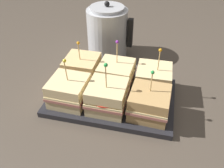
{
  "coord_description": "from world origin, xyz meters",
  "views": [
    {
      "loc": [
        0.13,
        -0.57,
        0.51
      ],
      "look_at": [
        0.0,
        0.0,
        0.06
      ],
      "focal_mm": 38.0,
      "sensor_mm": 36.0,
      "label": 1
    }
  ],
  "objects_px": {
    "sandwich_front_left": "(69,91)",
    "sandwich_back_left": "(82,69)",
    "serving_platter": "(112,97)",
    "sandwich_front_center": "(107,97)",
    "sandwich_front_right": "(149,103)",
    "sandwich_back_center": "(116,74)",
    "kettle_steel": "(108,32)",
    "sandwich_back_right": "(153,79)"
  },
  "relations": [
    {
      "from": "sandwich_front_left",
      "to": "sandwich_back_left",
      "type": "bearing_deg",
      "value": 89.48
    },
    {
      "from": "sandwich_front_center",
      "to": "sandwich_back_left",
      "type": "xyz_separation_m",
      "value": [
        -0.12,
        0.12,
        -0.0
      ]
    },
    {
      "from": "sandwich_front_left",
      "to": "sandwich_back_left",
      "type": "height_order",
      "value": "sandwich_front_left"
    },
    {
      "from": "serving_platter",
      "to": "sandwich_back_right",
      "type": "bearing_deg",
      "value": 26.68
    },
    {
      "from": "sandwich_front_center",
      "to": "kettle_steel",
      "type": "bearing_deg",
      "value": 103.6
    },
    {
      "from": "sandwich_front_center",
      "to": "sandwich_back_right",
      "type": "bearing_deg",
      "value": 44.5
    },
    {
      "from": "serving_platter",
      "to": "sandwich_front_left",
      "type": "height_order",
      "value": "sandwich_front_left"
    },
    {
      "from": "serving_platter",
      "to": "sandwich_back_left",
      "type": "relative_size",
      "value": 2.64
    },
    {
      "from": "sandwich_front_center",
      "to": "kettle_steel",
      "type": "relative_size",
      "value": 0.74
    },
    {
      "from": "kettle_steel",
      "to": "serving_platter",
      "type": "bearing_deg",
      "value": -73.33
    },
    {
      "from": "sandwich_front_right",
      "to": "kettle_steel",
      "type": "height_order",
      "value": "kettle_steel"
    },
    {
      "from": "sandwich_front_center",
      "to": "kettle_steel",
      "type": "xyz_separation_m",
      "value": [
        -0.08,
        0.34,
        0.04
      ]
    },
    {
      "from": "sandwich_front_left",
      "to": "serving_platter",
      "type": "bearing_deg",
      "value": 25.77
    },
    {
      "from": "sandwich_back_right",
      "to": "sandwich_front_right",
      "type": "bearing_deg",
      "value": -90.41
    },
    {
      "from": "sandwich_front_left",
      "to": "sandwich_back_left",
      "type": "distance_m",
      "value": 0.12
    },
    {
      "from": "sandwich_front_right",
      "to": "sandwich_back_left",
      "type": "relative_size",
      "value": 0.98
    },
    {
      "from": "sandwich_back_center",
      "to": "sandwich_front_center",
      "type": "bearing_deg",
      "value": -91.27
    },
    {
      "from": "serving_platter",
      "to": "sandwich_front_right",
      "type": "distance_m",
      "value": 0.14
    },
    {
      "from": "sandwich_front_center",
      "to": "sandwich_front_right",
      "type": "bearing_deg",
      "value": 1.55
    },
    {
      "from": "sandwich_back_left",
      "to": "sandwich_back_center",
      "type": "distance_m",
      "value": 0.12
    },
    {
      "from": "sandwich_front_right",
      "to": "kettle_steel",
      "type": "distance_m",
      "value": 0.4
    },
    {
      "from": "sandwich_front_left",
      "to": "sandwich_front_right",
      "type": "bearing_deg",
      "value": 0.17
    },
    {
      "from": "sandwich_front_right",
      "to": "sandwich_back_left",
      "type": "height_order",
      "value": "sandwich_back_left"
    },
    {
      "from": "sandwich_front_center",
      "to": "sandwich_front_right",
      "type": "height_order",
      "value": "sandwich_front_center"
    },
    {
      "from": "sandwich_front_left",
      "to": "sandwich_back_center",
      "type": "xyz_separation_m",
      "value": [
        0.12,
        0.12,
        0.0
      ]
    },
    {
      "from": "sandwich_front_center",
      "to": "sandwich_back_center",
      "type": "bearing_deg",
      "value": 88.73
    },
    {
      "from": "sandwich_back_right",
      "to": "kettle_steel",
      "type": "height_order",
      "value": "kettle_steel"
    },
    {
      "from": "serving_platter",
      "to": "sandwich_front_right",
      "type": "xyz_separation_m",
      "value": [
        0.12,
        -0.06,
        0.05
      ]
    },
    {
      "from": "sandwich_front_right",
      "to": "sandwich_back_right",
      "type": "relative_size",
      "value": 0.94
    },
    {
      "from": "sandwich_front_left",
      "to": "sandwich_back_left",
      "type": "relative_size",
      "value": 1.02
    },
    {
      "from": "sandwich_front_left",
      "to": "sandwich_back_center",
      "type": "height_order",
      "value": "sandwich_back_center"
    },
    {
      "from": "sandwich_front_right",
      "to": "sandwich_back_center",
      "type": "relative_size",
      "value": 0.92
    },
    {
      "from": "sandwich_front_center",
      "to": "sandwich_back_left",
      "type": "height_order",
      "value": "sandwich_front_center"
    },
    {
      "from": "serving_platter",
      "to": "sandwich_front_center",
      "type": "height_order",
      "value": "sandwich_front_center"
    },
    {
      "from": "sandwich_back_left",
      "to": "sandwich_back_center",
      "type": "bearing_deg",
      "value": -1.11
    },
    {
      "from": "sandwich_back_left",
      "to": "sandwich_front_left",
      "type": "bearing_deg",
      "value": -90.52
    },
    {
      "from": "serving_platter",
      "to": "kettle_steel",
      "type": "xyz_separation_m",
      "value": [
        -0.08,
        0.28,
        0.09
      ]
    },
    {
      "from": "sandwich_front_center",
      "to": "sandwich_front_right",
      "type": "xyz_separation_m",
      "value": [
        0.12,
        0.0,
        -0.0
      ]
    },
    {
      "from": "sandwich_front_left",
      "to": "sandwich_front_right",
      "type": "distance_m",
      "value": 0.24
    },
    {
      "from": "sandwich_front_center",
      "to": "sandwich_back_right",
      "type": "xyz_separation_m",
      "value": [
        0.12,
        0.12,
        -0.0
      ]
    },
    {
      "from": "sandwich_back_left",
      "to": "sandwich_front_center",
      "type": "bearing_deg",
      "value": -46.25
    },
    {
      "from": "kettle_steel",
      "to": "sandwich_front_left",
      "type": "bearing_deg",
      "value": -95.91
    }
  ]
}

